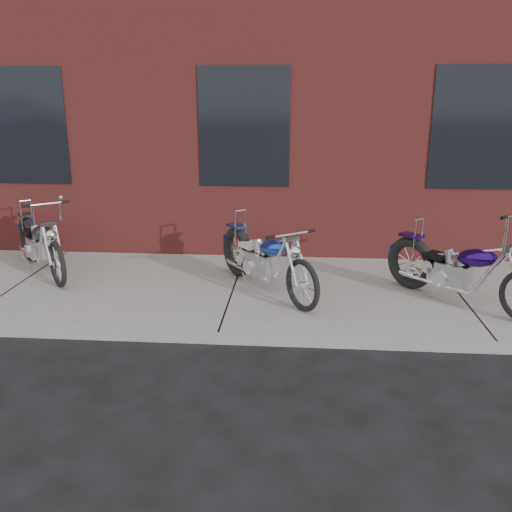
{
  "coord_description": "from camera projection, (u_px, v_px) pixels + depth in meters",
  "views": [
    {
      "loc": [
        0.85,
        -5.45,
        2.66
      ],
      "look_at": [
        0.36,
        0.8,
        0.8
      ],
      "focal_mm": 38.0,
      "sensor_mm": 36.0,
      "label": 1
    }
  ],
  "objects": [
    {
      "name": "building_brick",
      "position": [
        265.0,
        36.0,
        12.54
      ],
      "size": [
        22.0,
        10.0,
        8.0
      ],
      "primitive_type": "cube",
      "color": "maroon",
      "rests_on": "ground"
    },
    {
      "name": "sidewalk",
      "position": [
        234.0,
        292.0,
        7.44
      ],
      "size": [
        22.0,
        3.0,
        0.15
      ],
      "primitive_type": "cube",
      "color": "gray",
      "rests_on": "ground"
    },
    {
      "name": "chopper_blue",
      "position": [
        265.0,
        261.0,
        7.17
      ],
      "size": [
        1.41,
        1.88,
        0.98
      ],
      "rotation": [
        0.0,
        0.0,
        -0.94
      ],
      "color": "black",
      "rests_on": "sidewalk"
    },
    {
      "name": "ground",
      "position": [
        218.0,
        345.0,
        6.03
      ],
      "size": [
        120.0,
        120.0,
        0.0
      ],
      "primitive_type": "plane",
      "color": "black",
      "rests_on": "ground"
    },
    {
      "name": "chopper_third",
      "position": [
        40.0,
        245.0,
        7.96
      ],
      "size": [
        1.51,
        1.78,
        1.13
      ],
      "rotation": [
        0.0,
        0.0,
        -0.87
      ],
      "color": "black",
      "rests_on": "sidewalk"
    },
    {
      "name": "chopper_purple",
      "position": [
        460.0,
        272.0,
        6.73
      ],
      "size": [
        1.63,
        1.68,
        1.26
      ],
      "rotation": [
        0.0,
        0.0,
        -0.8
      ],
      "color": "black",
      "rests_on": "sidewalk"
    }
  ]
}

